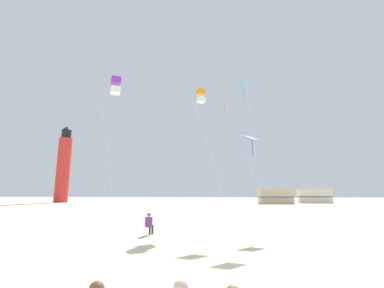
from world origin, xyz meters
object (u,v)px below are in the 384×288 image
at_px(rv_van_tan, 275,196).
at_px(lighthouse_distant, 64,166).
at_px(kite_diamond_cyan, 244,90).
at_px(kite_box_violet, 116,86).
at_px(kite_box_orange, 201,96).
at_px(kite_diamond_rainbow, 224,105).
at_px(kite_flyer_standing, 149,223).
at_px(kite_diamond_blue, 252,141).
at_px(rv_van_cream, 314,196).

bearing_deg(rv_van_tan, lighthouse_distant, 173.96).
distance_m(kite_diamond_cyan, rv_van_tan, 35.12).
relative_size(kite_box_violet, rv_van_tan, 1.51).
height_order(kite_box_orange, rv_van_tan, kite_box_orange).
xyz_separation_m(kite_box_violet, kite_diamond_rainbow, (7.34, 2.65, -0.68)).
distance_m(kite_flyer_standing, kite_diamond_blue, 8.19).
bearing_deg(kite_diamond_cyan, kite_diamond_rainbow, -162.09).
distance_m(kite_diamond_cyan, rv_van_cream, 42.40).
xyz_separation_m(kite_diamond_cyan, rv_van_tan, (9.17, 32.78, -8.65)).
bearing_deg(kite_diamond_blue, kite_box_violet, -174.90).
bearing_deg(rv_van_cream, rv_van_tan, -148.53).
bearing_deg(kite_box_violet, kite_diamond_rainbow, 19.83).
bearing_deg(lighthouse_distant, kite_diamond_cyan, -44.55).
distance_m(kite_box_orange, rv_van_cream, 42.27).
bearing_deg(kite_box_orange, rv_van_cream, 58.67).
xyz_separation_m(kite_diamond_cyan, kite_diamond_rainbow, (-1.60, -0.52, -1.38)).
distance_m(kite_flyer_standing, kite_box_orange, 12.33).
bearing_deg(lighthouse_distant, rv_van_cream, 2.74).
xyz_separation_m(kite_flyer_standing, rv_van_cream, (23.93, 42.34, 0.78)).
distance_m(lighthouse_distant, rv_van_cream, 53.87).
xyz_separation_m(kite_diamond_blue, kite_box_orange, (-3.55, 4.46, 4.88)).
bearing_deg(kite_box_violet, kite_box_orange, 43.72).
height_order(kite_box_violet, kite_box_orange, kite_box_orange).
distance_m(kite_flyer_standing, kite_diamond_cyan, 12.18).
bearing_deg(lighthouse_distant, kite_diamond_rainbow, -46.30).
relative_size(kite_flyer_standing, rv_van_tan, 0.18).
bearing_deg(kite_diamond_blue, rv_van_cream, 65.73).
relative_size(kite_diamond_blue, lighthouse_distant, 0.35).
bearing_deg(kite_diamond_cyan, rv_van_cream, 64.24).
bearing_deg(kite_diamond_blue, kite_box_orange, 128.54).
relative_size(kite_diamond_rainbow, kite_diamond_blue, 1.56).
relative_size(kite_diamond_cyan, rv_van_cream, 1.63).
bearing_deg(rv_van_cream, kite_flyer_standing, -115.41).
bearing_deg(kite_diamond_rainbow, kite_box_violet, -160.17).
bearing_deg(kite_diamond_cyan, kite_box_violet, -160.51).
bearing_deg(rv_van_tan, kite_box_orange, -115.75).
height_order(kite_flyer_standing, kite_box_orange, kite_box_orange).
height_order(kite_box_orange, lighthouse_distant, lighthouse_distant).
xyz_separation_m(kite_flyer_standing, kite_diamond_cyan, (5.89, 4.96, 9.43)).
relative_size(kite_box_violet, kite_diamond_blue, 1.68).
height_order(kite_diamond_rainbow, rv_van_cream, kite_diamond_rainbow).
bearing_deg(kite_diamond_rainbow, kite_flyer_standing, -134.00).
height_order(kite_flyer_standing, lighthouse_distant, lighthouse_distant).
xyz_separation_m(lighthouse_distant, rv_van_tan, (44.55, -2.04, -6.45)).
bearing_deg(kite_flyer_standing, kite_box_violet, -20.72).
relative_size(kite_flyer_standing, lighthouse_distant, 0.07).
height_order(kite_diamond_rainbow, lighthouse_distant, lighthouse_distant).
height_order(kite_diamond_blue, rv_van_cream, kite_diamond_blue).
height_order(kite_diamond_blue, kite_box_orange, kite_box_orange).
distance_m(kite_box_orange, rv_van_tan, 34.37).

